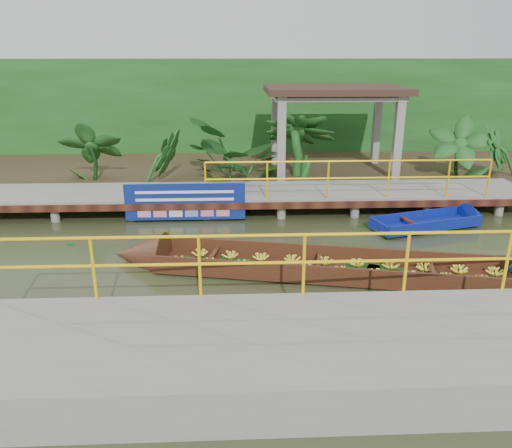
{
  "coord_description": "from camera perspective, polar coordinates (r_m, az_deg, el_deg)",
  "views": [
    {
      "loc": [
        -0.25,
        -10.04,
        4.26
      ],
      "look_at": [
        0.22,
        0.5,
        0.6
      ],
      "focal_mm": 35.0,
      "sensor_mm": 36.0,
      "label": 1
    }
  ],
  "objects": [
    {
      "name": "blue_banner",
      "position": [
        13.12,
        -8.11,
        2.54
      ],
      "size": [
        3.13,
        0.04,
        0.98
      ],
      "color": "navy",
      "rests_on": "ground"
    },
    {
      "name": "far_dock",
      "position": [
        13.99,
        -1.36,
        3.44
      ],
      "size": [
        16.0,
        2.06,
        1.66
      ],
      "color": "gray",
      "rests_on": "ground"
    },
    {
      "name": "tropical_plants",
      "position": [
        15.71,
        4.49,
        8.88
      ],
      "size": [
        14.65,
        1.65,
        2.06
      ],
      "color": "#184516",
      "rests_on": "ground"
    },
    {
      "name": "pavilion",
      "position": [
        16.73,
        8.93,
        13.95
      ],
      "size": [
        4.4,
        3.0,
        3.0
      ],
      "color": "gray",
      "rests_on": "ground"
    },
    {
      "name": "vendor_boat",
      "position": [
        10.2,
        15.03,
        -4.93
      ],
      "size": [
        10.88,
        3.24,
        2.14
      ],
      "rotation": [
        0.0,
        0.0,
        -0.2
      ],
      "color": "#351B0E",
      "rests_on": "ground"
    },
    {
      "name": "land_strip",
      "position": [
        18.0,
        -1.7,
        6.17
      ],
      "size": [
        30.0,
        8.0,
        0.45
      ],
      "primitive_type": "cube",
      "color": "#362C1B",
      "rests_on": "ground"
    },
    {
      "name": "moored_blue_boat",
      "position": [
        13.81,
        21.34,
        0.41
      ],
      "size": [
        3.33,
        1.72,
        0.77
      ],
      "rotation": [
        0.0,
        0.0,
        0.29
      ],
      "color": "navy",
      "rests_on": "ground"
    },
    {
      "name": "near_dock",
      "position": [
        7.17,
        8.19,
        -14.61
      ],
      "size": [
        18.0,
        2.4,
        1.73
      ],
      "color": "gray",
      "rests_on": "ground"
    },
    {
      "name": "ground",
      "position": [
        10.91,
        -1.04,
        -3.86
      ],
      "size": [
        80.0,
        80.0,
        0.0
      ],
      "primitive_type": "plane",
      "color": "#2B3319",
      "rests_on": "ground"
    },
    {
      "name": "foliage_backdrop",
      "position": [
        20.17,
        -1.87,
        12.68
      ],
      "size": [
        30.0,
        0.8,
        4.0
      ],
      "primitive_type": "cube",
      "color": "#184516",
      "rests_on": "ground"
    }
  ]
}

